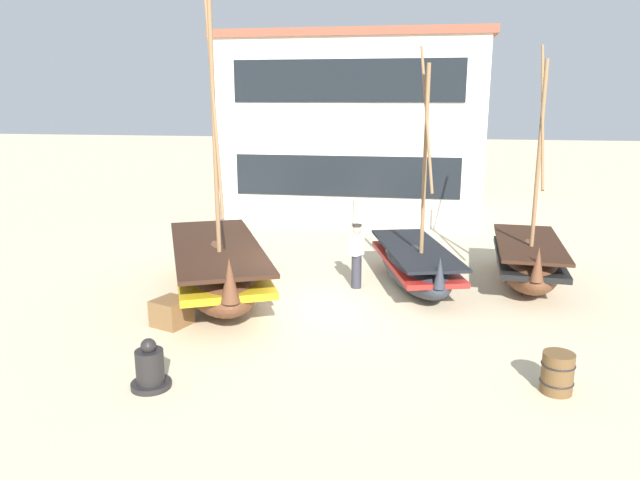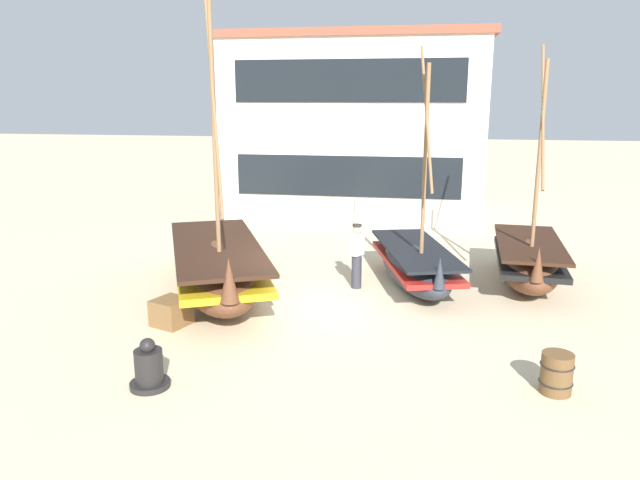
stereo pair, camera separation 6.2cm
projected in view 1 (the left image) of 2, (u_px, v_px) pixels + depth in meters
ground_plane at (313, 308)px, 14.01m from camera, size 120.00×120.00×0.00m
fishing_boat_near_left at (415, 264)px, 15.48m from camera, size 2.60×4.67×6.03m
fishing_boat_centre_large at (217, 267)px, 14.70m from camera, size 4.29×6.23×7.71m
fishing_boat_far_right at (528, 260)px, 15.64m from camera, size 1.87×4.40×6.11m
fisherman_by_hull at (357, 257)px, 15.29m from camera, size 0.36×0.42×1.68m
capstan_winch at (150, 369)px, 10.09m from camera, size 0.68×0.68×0.89m
wooden_barrel at (557, 373)px, 9.92m from camera, size 0.56×0.56×0.70m
cargo_crate at (172, 312)px, 12.88m from camera, size 0.89×0.89×0.58m
harbor_building_main at (355, 126)px, 24.81m from camera, size 10.51×5.95×7.26m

